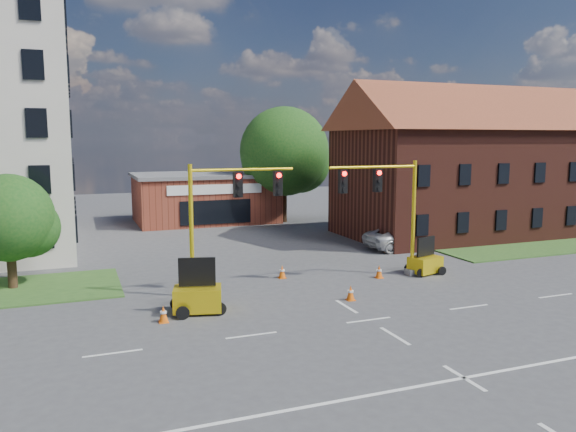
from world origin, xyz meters
The scene contains 16 objects.
ground centered at (0.00, 0.00, 0.00)m, with size 120.00×120.00×0.00m, color #434346.
grass_verge_ne centered at (18.00, 9.00, 0.04)m, with size 14.00×4.00×0.08m, color #2E551F.
lane_markings centered at (0.00, -3.00, 0.01)m, with size 60.00×36.00×0.01m, color white, non-canonical shape.
brick_shop centered at (0.00, 29.98, 2.16)m, with size 12.40×8.40×4.30m.
townhouse_row centered at (18.00, 16.00, 5.93)m, with size 21.00×11.00×11.50m.
tree_large centered at (6.90, 27.08, 5.99)m, with size 8.22×7.83×10.17m.
tree_nw_front centered at (-13.78, 10.58, 3.39)m, with size 4.48×4.26×5.68m.
signal_mast_west centered at (-4.36, 6.00, 3.92)m, with size 5.30×0.60×6.20m.
signal_mast_east centered at (4.36, 6.00, 3.92)m, with size 5.30×0.60×6.20m.
trailer_west centered at (-6.29, 3.50, 0.71)m, with size 2.26×1.78×2.27m.
trailer_east centered at (6.80, 5.93, 0.61)m, with size 1.96×1.57×1.95m.
cone_a centered at (-7.86, 2.71, 0.34)m, with size 0.40×0.40×0.70m.
cone_b centered at (-0.86, 7.80, 0.34)m, with size 0.40×0.40×0.70m.
cone_c centered at (0.62, 2.81, 0.34)m, with size 0.40×0.40×0.70m.
cone_d centered at (3.96, 5.99, 0.34)m, with size 0.40×0.40×0.70m.
pickup_white centered at (9.70, 12.46, 0.78)m, with size 2.58×5.60×1.56m, color silver.
Camera 1 is at (-10.99, -19.43, 7.32)m, focal length 35.00 mm.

